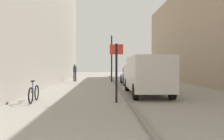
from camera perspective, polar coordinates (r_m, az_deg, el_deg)
ground_plane at (r=13.96m, az=-4.33°, el=-5.55°), size 80.00×80.00×0.00m
kerb_strip at (r=14.00m, az=2.18°, el=-5.28°), size 0.16×40.00×0.12m
pedestrian_main_foreground at (r=22.61m, az=-9.74°, el=-0.37°), size 0.35×0.23×1.77m
delivery_van at (r=12.26m, az=9.03°, el=-1.05°), size 2.03×5.25×2.13m
parked_car at (r=19.27m, az=5.32°, el=-1.56°), size 1.85×4.21×1.45m
street_sign_post at (r=9.57m, az=1.16°, el=0.63°), size 0.59×0.19×2.60m
lamp_post at (r=21.44m, az=-0.10°, el=4.10°), size 0.28×0.28×4.76m
bicycle_leaning at (r=10.40m, az=-19.84°, el=-5.83°), size 0.17×1.77×0.98m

